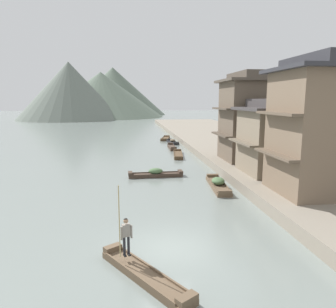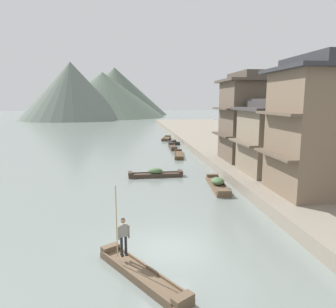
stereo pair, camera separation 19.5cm
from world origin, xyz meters
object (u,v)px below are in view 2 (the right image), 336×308
at_px(boat_moored_third, 173,142).
at_px(boat_midriver_drifting, 179,155).
at_px(boat_moored_second, 218,184).
at_px(boat_moored_nearest, 156,174).
at_px(house_waterfront_nearest, 316,127).
at_px(boat_moored_far, 166,139).
at_px(boat_foreground_poled, 141,275).
at_px(house_waterfront_tall, 248,117).
at_px(boatman_person, 123,232).
at_px(boat_midriver_upstream, 173,147).
at_px(house_waterfront_second, 273,137).

xyz_separation_m(boat_moored_third, boat_midriver_drifting, (-0.91, -11.46, -0.10)).
xyz_separation_m(boat_moored_second, boat_midriver_drifting, (-0.92, 14.44, -0.13)).
relative_size(boat_moored_nearest, house_waterfront_nearest, 0.56).
distance_m(boat_moored_third, boat_moored_far, 5.15).
bearing_deg(boat_foreground_poled, house_waterfront_tall, 59.33).
distance_m(boat_moored_second, house_waterfront_tall, 9.91).
distance_m(boat_moored_second, house_waterfront_nearest, 8.33).
bearing_deg(boatman_person, boat_midriver_upstream, 78.76).
bearing_deg(boat_moored_far, boatman_person, -98.81).
xyz_separation_m(boat_moored_second, house_waterfront_tall, (4.94, 7.09, 4.83)).
bearing_deg(boatman_person, house_waterfront_tall, 56.41).
bearing_deg(boat_foreground_poled, boat_moored_third, 80.41).
height_order(boat_moored_second, house_waterfront_nearest, house_waterfront_nearest).
bearing_deg(house_waterfront_second, boat_moored_far, 100.51).
height_order(boat_midriver_drifting, boat_midriver_upstream, boat_midriver_upstream).
bearing_deg(boat_moored_second, boat_moored_third, 90.01).
bearing_deg(house_waterfront_tall, boat_moored_second, -124.87).
relative_size(boatman_person, house_waterfront_tall, 0.35).
bearing_deg(house_waterfront_second, boatman_person, -134.45).
relative_size(boat_moored_nearest, house_waterfront_tall, 0.56).
distance_m(boatman_person, boat_moored_nearest, 15.45).
bearing_deg(house_waterfront_nearest, boat_midriver_drifting, 107.32).
bearing_deg(boat_moored_second, house_waterfront_nearest, -42.41).
distance_m(boat_moored_far, house_waterfront_nearest, 36.36).
relative_size(boat_foreground_poled, boatman_person, 1.53).
xyz_separation_m(boat_moored_far, house_waterfront_tall, (5.53, -23.91, 4.96)).
height_order(boat_moored_far, house_waterfront_nearest, house_waterfront_nearest).
bearing_deg(boat_moored_third, house_waterfront_nearest, -80.66).
bearing_deg(boat_midriver_drifting, boat_foreground_poled, -101.73).
bearing_deg(boat_moored_far, boat_moored_nearest, -98.49).
relative_size(boat_foreground_poled, house_waterfront_tall, 0.53).
relative_size(boat_moored_far, house_waterfront_tall, 0.59).
xyz_separation_m(boatman_person, boat_moored_far, (6.52, 42.06, -1.35)).
bearing_deg(boatman_person, house_waterfront_nearest, 28.12).
distance_m(boat_moored_third, house_waterfront_tall, 20.04).
bearing_deg(boat_moored_third, boat_moored_far, 96.54).
bearing_deg(boat_moored_third, boat_midriver_upstream, -98.89).
relative_size(boat_moored_far, house_waterfront_second, 0.85).
height_order(boat_moored_nearest, house_waterfront_tall, house_waterfront_tall).
relative_size(boatman_person, boat_midriver_drifting, 0.53).
height_order(boatman_person, boat_moored_nearest, boatman_person).
bearing_deg(house_waterfront_nearest, boat_moored_nearest, 137.80).
xyz_separation_m(boat_moored_far, boat_midriver_upstream, (-0.29, -10.70, 0.04)).
height_order(boat_midriver_upstream, house_waterfront_second, house_waterfront_second).
distance_m(boat_foreground_poled, house_waterfront_tall, 22.81).
xyz_separation_m(boat_moored_nearest, boat_midriver_drifting, (3.68, 10.30, -0.12)).
height_order(boatman_person, boat_midriver_drifting, boatman_person).
distance_m(boat_moored_third, boat_midriver_drifting, 11.50).
bearing_deg(house_waterfront_nearest, house_waterfront_tall, 90.33).
xyz_separation_m(boat_moored_nearest, boat_moored_far, (4.01, 26.87, -0.12)).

